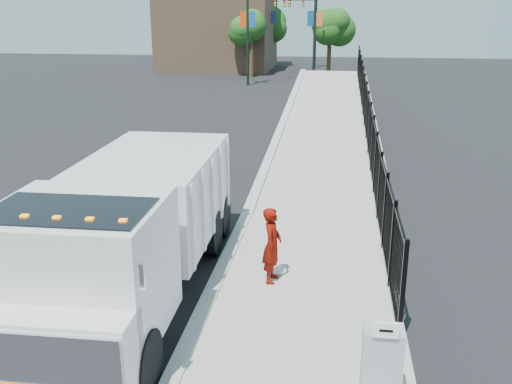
# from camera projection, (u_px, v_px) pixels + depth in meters

# --- Properties ---
(ground) EXTENTS (120.00, 120.00, 0.00)m
(ground) POSITION_uv_depth(u_px,v_px,m) (219.00, 280.00, 12.16)
(ground) COLOR black
(ground) RESTS_ON ground
(sidewalk) EXTENTS (3.55, 12.00, 0.12)m
(sidewalk) POSITION_uv_depth(u_px,v_px,m) (304.00, 335.00, 10.00)
(sidewalk) COLOR #9E998E
(sidewalk) RESTS_ON ground
(curb) EXTENTS (0.30, 12.00, 0.16)m
(curb) POSITION_uv_depth(u_px,v_px,m) (197.00, 326.00, 10.26)
(curb) COLOR #ADAAA3
(curb) RESTS_ON ground
(ramp) EXTENTS (3.95, 24.06, 3.19)m
(ramp) POSITION_uv_depth(u_px,v_px,m) (331.00, 131.00, 26.96)
(ramp) COLOR #9E998E
(ramp) RESTS_ON ground
(iron_fence) EXTENTS (0.10, 28.00, 1.80)m
(iron_fence) POSITION_uv_depth(u_px,v_px,m) (367.00, 130.00, 22.72)
(iron_fence) COLOR black
(iron_fence) RESTS_ON ground
(truck) EXTENTS (2.77, 8.12, 2.77)m
(truck) POSITION_uv_depth(u_px,v_px,m) (127.00, 227.00, 10.84)
(truck) COLOR black
(truck) RESTS_ON ground
(worker) EXTENTS (0.44, 0.62, 1.60)m
(worker) POSITION_uv_depth(u_px,v_px,m) (272.00, 245.00, 11.64)
(worker) COLOR #660A03
(worker) RESTS_ON sidewalk
(utility_cabinet) EXTENTS (0.55, 0.40, 1.25)m
(utility_cabinet) POSITION_uv_depth(u_px,v_px,m) (381.00, 368.00, 7.95)
(utility_cabinet) COLOR gray
(utility_cabinet) RESTS_ON sidewalk
(arrow_sign) EXTENTS (0.35, 0.04, 0.22)m
(arrow_sign) POSITION_uv_depth(u_px,v_px,m) (386.00, 330.00, 7.52)
(arrow_sign) COLOR white
(arrow_sign) RESTS_ON utility_cabinet
(debris) EXTENTS (0.43, 0.43, 0.11)m
(debris) POSITION_uv_depth(u_px,v_px,m) (277.00, 270.00, 12.24)
(debris) COLOR silver
(debris) RESTS_ON sidewalk
(light_pole_0) EXTENTS (3.77, 0.22, 8.00)m
(light_pole_0) POSITION_uv_depth(u_px,v_px,m) (252.00, 25.00, 41.62)
(light_pole_0) COLOR black
(light_pole_0) RESTS_ON ground
(light_pole_1) EXTENTS (3.77, 0.22, 8.00)m
(light_pole_1) POSITION_uv_depth(u_px,v_px,m) (311.00, 25.00, 43.45)
(light_pole_1) COLOR black
(light_pole_1) RESTS_ON ground
(light_pole_2) EXTENTS (3.77, 0.22, 8.00)m
(light_pole_2) POSITION_uv_depth(u_px,v_px,m) (273.00, 22.00, 52.07)
(light_pole_2) COLOR black
(light_pole_2) RESTS_ON ground
(light_pole_3) EXTENTS (3.78, 0.22, 8.00)m
(light_pole_3) POSITION_uv_depth(u_px,v_px,m) (313.00, 21.00, 54.23)
(light_pole_3) COLOR black
(light_pole_3) RESTS_ON ground
(tree_0) EXTENTS (2.63, 2.63, 5.31)m
(tree_0) POSITION_uv_depth(u_px,v_px,m) (251.00, 29.00, 47.09)
(tree_0) COLOR #382314
(tree_0) RESTS_ON ground
(tree_1) EXTENTS (2.44, 2.44, 5.22)m
(tree_1) POSITION_uv_depth(u_px,v_px,m) (330.00, 29.00, 46.91)
(tree_1) COLOR #382314
(tree_1) RESTS_ON ground
(tree_2) EXTENTS (3.12, 3.12, 5.56)m
(tree_2) POSITION_uv_depth(u_px,v_px,m) (271.00, 25.00, 56.41)
(tree_2) COLOR #382314
(tree_2) RESTS_ON ground
(building) EXTENTS (10.00, 10.00, 8.00)m
(building) POSITION_uv_depth(u_px,v_px,m) (219.00, 26.00, 53.61)
(building) COLOR #8C664C
(building) RESTS_ON ground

